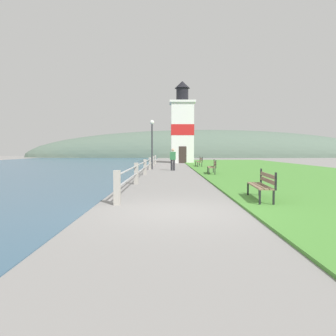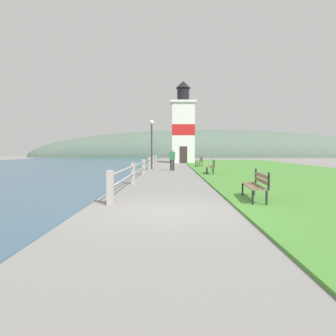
{
  "view_description": "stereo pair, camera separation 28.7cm",
  "coord_description": "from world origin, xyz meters",
  "px_view_note": "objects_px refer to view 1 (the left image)",
  "views": [
    {
      "loc": [
        -0.23,
        -8.14,
        1.54
      ],
      "look_at": [
        -0.17,
        14.63,
        0.3
      ],
      "focal_mm": 35.0,
      "sensor_mm": 36.0,
      "label": 1
    },
    {
      "loc": [
        0.06,
        -8.14,
        1.54
      ],
      "look_at": [
        -0.17,
        14.63,
        0.3
      ],
      "focal_mm": 35.0,
      "sensor_mm": 36.0,
      "label": 2
    }
  ],
  "objects_px": {
    "person_strolling": "(172,159)",
    "lamp_post": "(151,135)",
    "park_bench_far": "(199,161)",
    "lighthouse": "(181,128)",
    "park_bench_near": "(262,184)",
    "park_bench_midway": "(212,166)"
  },
  "relations": [
    {
      "from": "person_strolling",
      "to": "park_bench_near",
      "type": "bearing_deg",
      "value": -158.4
    },
    {
      "from": "person_strolling",
      "to": "lamp_post",
      "type": "height_order",
      "value": "lamp_post"
    },
    {
      "from": "park_bench_near",
      "to": "lamp_post",
      "type": "bearing_deg",
      "value": -71.88
    },
    {
      "from": "park_bench_far",
      "to": "person_strolling",
      "type": "height_order",
      "value": "person_strolling"
    },
    {
      "from": "lighthouse",
      "to": "lamp_post",
      "type": "height_order",
      "value": "lighthouse"
    },
    {
      "from": "park_bench_far",
      "to": "lighthouse",
      "type": "distance_m",
      "value": 10.67
    },
    {
      "from": "park_bench_midway",
      "to": "person_strolling",
      "type": "distance_m",
      "value": 4.78
    },
    {
      "from": "lighthouse",
      "to": "park_bench_near",
      "type": "bearing_deg",
      "value": -87.93
    },
    {
      "from": "lighthouse",
      "to": "person_strolling",
      "type": "bearing_deg",
      "value": -95.09
    },
    {
      "from": "park_bench_midway",
      "to": "park_bench_far",
      "type": "height_order",
      "value": "same"
    },
    {
      "from": "park_bench_near",
      "to": "park_bench_far",
      "type": "relative_size",
      "value": 1.0
    },
    {
      "from": "person_strolling",
      "to": "lamp_post",
      "type": "distance_m",
      "value": 2.93
    },
    {
      "from": "lamp_post",
      "to": "park_bench_far",
      "type": "bearing_deg",
      "value": 43.3
    },
    {
      "from": "park_bench_midway",
      "to": "lighthouse",
      "type": "relative_size",
      "value": 0.19
    },
    {
      "from": "lighthouse",
      "to": "person_strolling",
      "type": "xyz_separation_m",
      "value": [
        -1.38,
        -15.47,
        -3.36
      ]
    },
    {
      "from": "park_bench_midway",
      "to": "park_bench_near",
      "type": "bearing_deg",
      "value": 94.71
    },
    {
      "from": "park_bench_near",
      "to": "person_strolling",
      "type": "distance_m",
      "value": 15.24
    },
    {
      "from": "park_bench_near",
      "to": "park_bench_far",
      "type": "xyz_separation_m",
      "value": [
        0.09,
        20.58,
        0.0
      ]
    },
    {
      "from": "park_bench_near",
      "to": "park_bench_midway",
      "type": "xyz_separation_m",
      "value": [
        -0.01,
        10.95,
        -0.0
      ]
    },
    {
      "from": "park_bench_near",
      "to": "park_bench_midway",
      "type": "relative_size",
      "value": 1.04
    },
    {
      "from": "person_strolling",
      "to": "lamp_post",
      "type": "relative_size",
      "value": 0.42
    },
    {
      "from": "person_strolling",
      "to": "lamp_post",
      "type": "xyz_separation_m",
      "value": [
        -1.65,
        1.58,
        1.83
      ]
    }
  ]
}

